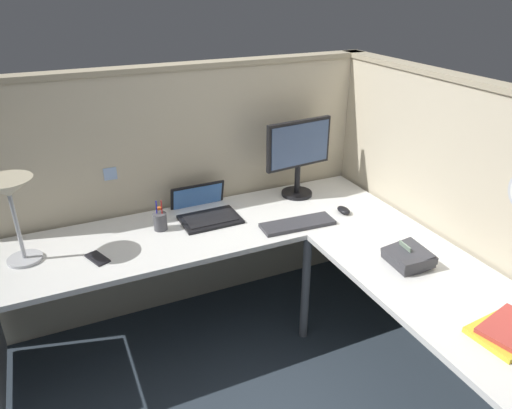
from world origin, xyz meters
TOP-DOWN VIEW (x-y plane):
  - ground_plane at (0.00, 0.00)m, footprint 6.80×6.80m
  - cubicle_wall_back at (-0.36, 0.87)m, footprint 2.57×0.12m
  - cubicle_wall_right at (0.87, -0.27)m, footprint 0.12×2.37m
  - desk at (-0.15, -0.05)m, footprint 2.35×2.15m
  - monitor at (0.35, 0.64)m, footprint 0.46×0.20m
  - laptop at (-0.29, 0.62)m, footprint 0.34×0.38m
  - keyboard at (0.14, 0.26)m, footprint 0.44×0.16m
  - computer_mouse at (0.48, 0.29)m, footprint 0.06×0.10m
  - desk_lamp_dome at (-1.29, 0.51)m, footprint 0.24×0.24m
  - pen_cup at (-0.58, 0.54)m, footprint 0.08×0.08m
  - cell_phone at (-0.96, 0.37)m, footprint 0.12×0.16m
  - office_phone at (0.45, -0.33)m, footprint 0.21×0.22m
  - book_stack at (0.46, -0.91)m, footprint 0.31×0.25m
  - pinned_note_leftmost at (-0.78, 0.82)m, footprint 0.07×0.00m

SIDE VIEW (x-z plane):
  - ground_plane at x=0.00m, z-range 0.00..0.00m
  - desk at x=-0.15m, z-range 0.27..1.00m
  - cell_phone at x=-0.96m, z-range 0.73..0.74m
  - keyboard at x=0.14m, z-range 0.73..0.75m
  - computer_mouse at x=0.48m, z-range 0.73..0.76m
  - book_stack at x=0.46m, z-range 0.73..0.77m
  - laptop at x=-0.29m, z-range 0.65..0.86m
  - office_phone at x=0.45m, z-range 0.71..0.82m
  - pen_cup at x=-0.58m, z-range 0.69..0.87m
  - cubicle_wall_back at x=-0.36m, z-range 0.00..1.58m
  - cubicle_wall_right at x=0.87m, z-range 0.00..1.58m
  - pinned_note_leftmost at x=-0.78m, z-range 0.97..1.04m
  - monitor at x=0.35m, z-range 0.77..1.27m
  - desk_lamp_dome at x=-1.29m, z-range 0.87..1.32m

